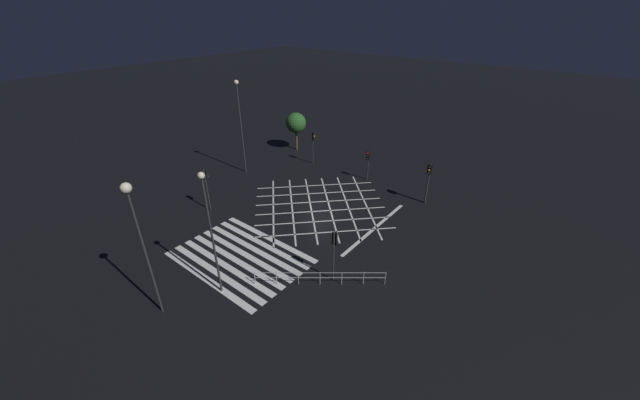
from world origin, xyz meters
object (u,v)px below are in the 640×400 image
Objects in this scene: traffic_light_sw_cross at (207,181)px; street_lamp_east at (209,220)px; traffic_light_se_cross at (335,246)px; street_tree_near at (296,123)px; traffic_light_nw_main at (313,141)px; traffic_light_median_north at (368,160)px; traffic_light_ne_cross at (429,176)px; street_lamp_far at (240,113)px; traffic_light_ne_main at (428,175)px; street_lamp_west at (136,221)px.

street_lamp_east is at bearing -123.43° from traffic_light_sw_cross.
street_tree_near reaches higher than traffic_light_se_cross.
traffic_light_sw_cross reaches higher than traffic_light_se_cross.
traffic_light_nw_main is 14.49m from traffic_light_sw_cross.
street_tree_near is at bearing -100.42° from traffic_light_median_north.
street_lamp_east is at bearing 3.66° from traffic_light_median_north.
traffic_light_nw_main is at bearing -26.11° from street_tree_near.
street_lamp_east reaches higher than traffic_light_ne_cross.
traffic_light_se_cross is 1.19× the size of traffic_light_median_north.
street_lamp_far is (-3.95, 7.79, 3.85)m from traffic_light_sw_cross.
traffic_light_ne_main reaches higher than traffic_light_nw_main.
traffic_light_se_cross is 0.39× the size of street_lamp_far.
traffic_light_se_cross is 0.99× the size of traffic_light_ne_cross.
traffic_light_ne_cross is 20.49m from street_lamp_far.
traffic_light_ne_cross is 0.84× the size of street_tree_near.
traffic_light_median_north is 0.33× the size of street_lamp_far.
traffic_light_sw_cross is (-0.65, -14.47, 0.17)m from traffic_light_nw_main.
street_lamp_far is at bearing -73.15° from traffic_light_ne_cross.
traffic_light_median_north is (-6.67, 15.18, -0.46)m from traffic_light_se_cross.
traffic_light_ne_cross is at bearing 118.27° from traffic_light_ne_main.
street_lamp_west is (-6.82, -9.12, 3.90)m from traffic_light_se_cross.
street_lamp_far is (-19.14, -6.01, 3.95)m from traffic_light_ne_main.
traffic_light_nw_main is (-7.49, -0.08, 0.43)m from traffic_light_median_north.
traffic_light_ne_cross is 24.78m from street_lamp_west.
traffic_light_sw_cross is 13.15m from street_lamp_west.
street_lamp_east is 26.84m from street_tree_near.
street_tree_near is (-19.30, 3.01, 0.66)m from traffic_light_ne_main.
street_lamp_west is at bearing -140.65° from traffic_light_sw_cross.
traffic_light_nw_main is 0.97× the size of traffic_light_ne_cross.
street_lamp_far reaches higher than street_tree_near.
street_lamp_west reaches higher than street_lamp_east.
street_lamp_west reaches higher than street_tree_near.
street_lamp_far is at bearing -124.53° from traffic_light_nw_main.
traffic_light_sw_cross is at bearing 146.57° from street_lamp_east.
street_tree_near is at bearing -99.34° from traffic_light_ne_cross.
traffic_light_ne_main is 0.46× the size of street_lamp_east.
traffic_light_ne_main is at bearing -1.53° from traffic_light_se_cross.
street_lamp_far is at bearing 124.25° from street_lamp_west.
traffic_light_nw_main is 14.56m from traffic_light_ne_main.
traffic_light_ne_cross is 0.45× the size of street_lamp_west.
traffic_light_nw_main is at bearing -93.35° from traffic_light_ne_cross.
traffic_light_se_cross is at bearing -92.41° from traffic_light_sw_cross.
traffic_light_median_north is 21.10m from street_lamp_east.
traffic_light_ne_cross is (0.10, -0.18, 0.01)m from traffic_light_ne_main.
traffic_light_nw_main is at bearing -89.37° from traffic_light_median_north.
traffic_light_se_cross is 0.82× the size of street_tree_near.
street_lamp_west is (-1.48, -3.49, 1.10)m from street_lamp_east.
traffic_light_sw_cross is at bearing -92.58° from traffic_light_nw_main.
street_lamp_far reaches higher than traffic_light_sw_cross.
traffic_light_se_cross is at bearing 46.52° from street_lamp_east.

